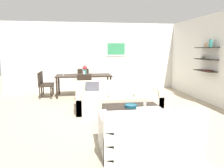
# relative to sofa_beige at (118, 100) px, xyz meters

# --- Properties ---
(ground_plane) EXTENTS (18.00, 18.00, 0.00)m
(ground_plane) POSITION_rel_sofa_beige_xyz_m (-0.07, -0.34, -0.29)
(ground_plane) COLOR tan
(back_wall_unit) EXTENTS (8.40, 0.09, 2.70)m
(back_wall_unit) POSITION_rel_sofa_beige_xyz_m (0.23, 3.19, 1.06)
(back_wall_unit) COLOR silver
(back_wall_unit) RESTS_ON ground
(right_wall_shelf_unit) EXTENTS (0.34, 8.20, 2.70)m
(right_wall_shelf_unit) POSITION_rel_sofa_beige_xyz_m (2.95, 0.27, 1.06)
(right_wall_shelf_unit) COLOR silver
(right_wall_shelf_unit) RESTS_ON ground
(sofa_beige) EXTENTS (2.26, 0.90, 0.78)m
(sofa_beige) POSITION_rel_sofa_beige_xyz_m (0.00, 0.00, 0.00)
(sofa_beige) COLOR beige
(sofa_beige) RESTS_ON ground
(loveseat_white) EXTENTS (1.55, 0.90, 0.78)m
(loveseat_white) POSITION_rel_sofa_beige_xyz_m (0.06, -2.49, 0.00)
(loveseat_white) COLOR white
(loveseat_white) RESTS_ON ground
(coffee_table) EXTENTS (1.27, 1.03, 0.38)m
(coffee_table) POSITION_rel_sofa_beige_xyz_m (0.13, -1.22, -0.10)
(coffee_table) COLOR black
(coffee_table) RESTS_ON ground
(decorative_bowl) EXTENTS (0.29, 0.29, 0.06)m
(decorative_bowl) POSITION_rel_sofa_beige_xyz_m (0.09, -1.15, 0.12)
(decorative_bowl) COLOR navy
(decorative_bowl) RESTS_ON coffee_table
(candle_jar) EXTENTS (0.07, 0.07, 0.08)m
(candle_jar) POSITION_rel_sofa_beige_xyz_m (0.42, -1.10, 0.13)
(candle_jar) COLOR silver
(candle_jar) RESTS_ON coffee_table
(dining_table) EXTENTS (1.94, 0.88, 0.75)m
(dining_table) POSITION_rel_sofa_beige_xyz_m (-0.87, 2.05, 0.39)
(dining_table) COLOR black
(dining_table) RESTS_ON ground
(dining_chair_left_near) EXTENTS (0.44, 0.44, 0.88)m
(dining_chair_left_near) POSITION_rel_sofa_beige_xyz_m (-2.24, 1.85, 0.21)
(dining_chair_left_near) COLOR black
(dining_chair_left_near) RESTS_ON ground
(dining_chair_foot) EXTENTS (0.44, 0.44, 0.88)m
(dining_chair_foot) POSITION_rel_sofa_beige_xyz_m (-0.87, 1.20, 0.21)
(dining_chair_foot) COLOR black
(dining_chair_foot) RESTS_ON ground
(dining_chair_left_far) EXTENTS (0.44, 0.44, 0.88)m
(dining_chair_left_far) POSITION_rel_sofa_beige_xyz_m (-2.24, 2.24, 0.21)
(dining_chair_left_far) COLOR black
(dining_chair_left_far) RESTS_ON ground
(dining_chair_head) EXTENTS (0.44, 0.44, 0.88)m
(dining_chair_head) POSITION_rel_sofa_beige_xyz_m (-0.87, 2.89, 0.21)
(dining_chair_head) COLOR black
(dining_chair_head) RESTS_ON ground
(wine_glass_head) EXTENTS (0.06, 0.06, 0.18)m
(wine_glass_head) POSITION_rel_sofa_beige_xyz_m (-0.87, 2.43, 0.58)
(wine_glass_head) COLOR silver
(wine_glass_head) RESTS_ON dining_table
(wine_glass_left_near) EXTENTS (0.07, 0.07, 0.18)m
(wine_glass_left_near) POSITION_rel_sofa_beige_xyz_m (-1.57, 1.94, 0.58)
(wine_glass_left_near) COLOR silver
(wine_glass_left_near) RESTS_ON dining_table
(wine_glass_foot) EXTENTS (0.07, 0.07, 0.17)m
(wine_glass_foot) POSITION_rel_sofa_beige_xyz_m (-0.87, 1.66, 0.58)
(wine_glass_foot) COLOR silver
(wine_glass_foot) RESTS_ON dining_table
(wine_glass_left_far) EXTENTS (0.07, 0.07, 0.16)m
(wine_glass_left_far) POSITION_rel_sofa_beige_xyz_m (-1.57, 2.15, 0.57)
(wine_glass_left_far) COLOR silver
(wine_glass_left_far) RESTS_ON dining_table
(centerpiece_vase) EXTENTS (0.16, 0.16, 0.33)m
(centerpiece_vase) POSITION_rel_sofa_beige_xyz_m (-0.82, 2.08, 0.66)
(centerpiece_vase) COLOR teal
(centerpiece_vase) RESTS_ON dining_table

